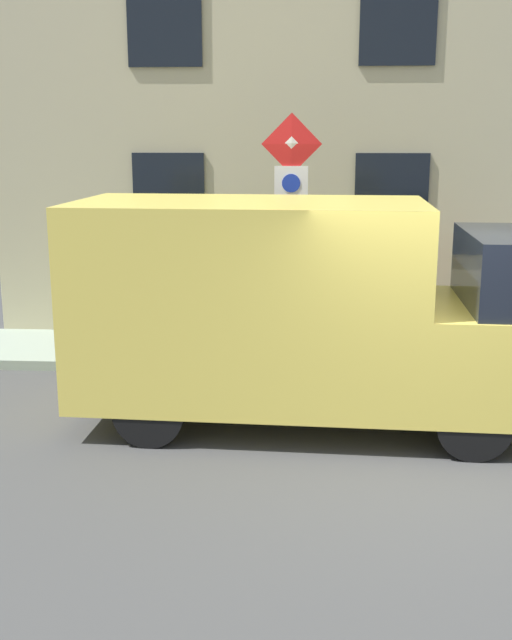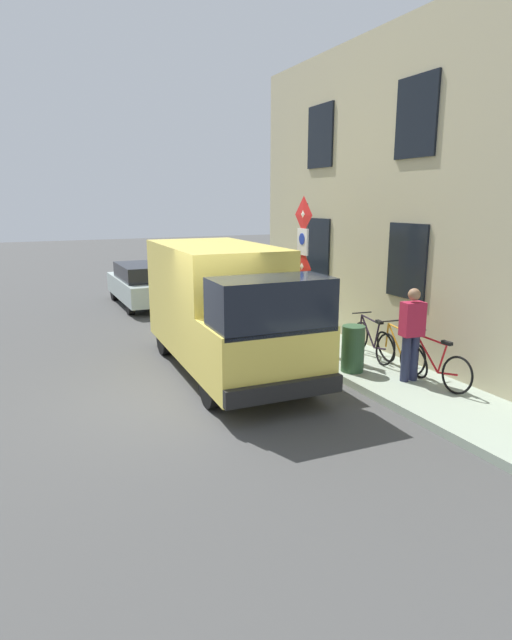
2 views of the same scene
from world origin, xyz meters
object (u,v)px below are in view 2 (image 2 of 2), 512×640
object	(u,v)px
bicycle_orange	(400,352)
pedestrian	(412,331)
parked_hatchback	(145,283)
bicycle_black	(372,341)
bicycle_red	(434,364)
sign_post_stacked	(303,256)
delivery_van	(224,306)
litter_bin	(353,349)

from	to	relation	value
bicycle_orange	pedestrian	world-z (taller)	pedestrian
parked_hatchback	bicycle_black	xyz separation A→B (m)	(2.78, -8.32, -0.22)
bicycle_black	bicycle_red	bearing A→B (deg)	-172.42
parked_hatchback	bicycle_black	distance (m)	8.77
bicycle_red	bicycle_black	distance (m)	1.78
sign_post_stacked	delivery_van	world-z (taller)	sign_post_stacked
bicycle_red	parked_hatchback	bearing A→B (deg)	13.36
pedestrian	litter_bin	bearing A→B (deg)	-137.18
sign_post_stacked	bicycle_orange	world-z (taller)	sign_post_stacked
parked_hatchback	bicycle_orange	bearing A→B (deg)	-163.10
parked_hatchback	litter_bin	distance (m)	9.07
delivery_van	pedestrian	size ratio (longest dim) A/B	3.14
delivery_van	pedestrian	bearing A→B (deg)	50.17
sign_post_stacked	pedestrian	xyz separation A→B (m)	(0.76, -2.61, -1.16)
pedestrian	bicycle_orange	bearing A→B (deg)	163.13
delivery_van	bicycle_orange	world-z (taller)	delivery_van
bicycle_orange	litter_bin	bearing A→B (deg)	76.05
sign_post_stacked	litter_bin	world-z (taller)	sign_post_stacked
sign_post_stacked	bicycle_orange	xyz separation A→B (m)	(1.02, -2.05, -1.72)
bicycle_orange	parked_hatchback	bearing A→B (deg)	24.14
delivery_van	litter_bin	distance (m)	2.66
delivery_van	bicycle_orange	bearing A→B (deg)	59.89
delivery_van	bicycle_orange	distance (m)	3.56
litter_bin	delivery_van	bearing A→B (deg)	143.37
sign_post_stacked	bicycle_red	size ratio (longest dim) A/B	1.88
sign_post_stacked	bicycle_red	xyz separation A→B (m)	(1.02, -2.94, -1.72)
litter_bin	bicycle_red	bearing A→B (deg)	-54.53
sign_post_stacked	parked_hatchback	bearing A→B (deg)	103.77
bicycle_red	litter_bin	world-z (taller)	litter_bin
parked_hatchback	bicycle_black	bearing A→B (deg)	-161.43
sign_post_stacked	bicycle_black	bearing A→B (deg)	-48.66
bicycle_black	parked_hatchback	bearing A→B (deg)	26.08
bicycle_orange	litter_bin	size ratio (longest dim) A/B	1.91
bicycle_orange	sign_post_stacked	bearing A→B (deg)	33.87
bicycle_red	pedestrian	distance (m)	0.70
sign_post_stacked	bicycle_black	xyz separation A→B (m)	(1.02, -1.16, -1.72)
bicycle_red	bicycle_black	xyz separation A→B (m)	(0.00, 1.78, 0.00)
bicycle_black	pedestrian	world-z (taller)	pedestrian
parked_hatchback	litter_bin	bearing A→B (deg)	-167.80
sign_post_stacked	pedestrian	bearing A→B (deg)	-73.67
delivery_van	bicycle_black	bearing A→B (deg)	73.96
sign_post_stacked	pedestrian	size ratio (longest dim) A/B	1.87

